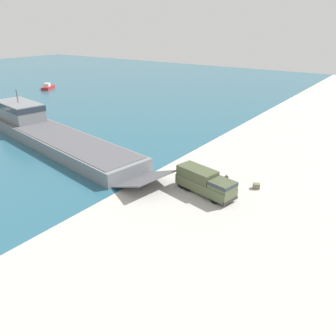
% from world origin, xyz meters
% --- Properties ---
extents(ground_plane, '(240.00, 240.00, 0.00)m').
position_xyz_m(ground_plane, '(0.00, 0.00, 0.00)').
color(ground_plane, '#B7B5AD').
extents(landing_craft, '(13.65, 45.09, 7.70)m').
position_xyz_m(landing_craft, '(-1.25, 30.64, 1.86)').
color(landing_craft, gray).
rests_on(landing_craft, ground_plane).
extents(military_truck, '(4.02, 8.17, 2.89)m').
position_xyz_m(military_truck, '(-2.34, -2.14, 1.54)').
color(military_truck, '#566042').
rests_on(military_truck, ground_plane).
extents(soldier_on_ramp, '(0.44, 0.50, 1.78)m').
position_xyz_m(soldier_on_ramp, '(0.62, -3.51, 1.03)').
color(soldier_on_ramp, '#4C4738').
rests_on(soldier_on_ramp, ground_plane).
extents(moored_boat_a, '(6.36, 5.30, 1.95)m').
position_xyz_m(moored_boat_a, '(30.30, 74.14, 0.65)').
color(moored_boat_a, '#B22323').
rests_on(moored_boat_a, ground_plane).
extents(cargo_crate, '(0.97, 1.02, 0.67)m').
position_xyz_m(cargo_crate, '(2.52, -6.76, 0.33)').
color(cargo_crate, '#6B664C').
rests_on(cargo_crate, ground_plane).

